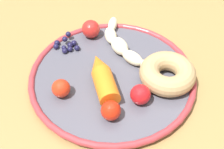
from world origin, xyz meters
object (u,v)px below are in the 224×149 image
(dining_table, at_px, (122,107))
(blueberry_pile, at_px, (67,44))
(tomato_extra, at_px, (91,29))
(plate, at_px, (112,76))
(carrot_orange, at_px, (103,77))
(banana, at_px, (124,46))
(tomato_near, at_px, (61,88))
(tomato_far, at_px, (140,95))
(donut, at_px, (168,73))
(tomato_mid, at_px, (111,110))

(dining_table, distance_m, blueberry_pile, 0.18)
(tomato_extra, bearing_deg, plate, -81.89)
(carrot_orange, xyz_separation_m, blueberry_pile, (-0.05, 0.12, -0.01))
(plate, xyz_separation_m, banana, (0.04, 0.06, 0.02))
(tomato_near, xyz_separation_m, tomato_far, (0.13, -0.05, 0.00))
(donut, bearing_deg, dining_table, 155.11)
(dining_table, bearing_deg, carrot_orange, -159.96)
(banana, bearing_deg, donut, -60.35)
(blueberry_pile, bearing_deg, tomato_mid, -75.70)
(dining_table, distance_m, donut, 0.15)
(tomato_near, xyz_separation_m, tomato_extra, (0.08, 0.15, 0.00))
(plate, distance_m, donut, 0.11)
(donut, height_order, blueberry_pile, donut)
(plate, distance_m, tomato_near, 0.10)
(plate, bearing_deg, tomato_near, -164.63)
(dining_table, distance_m, carrot_orange, 0.13)
(tomato_far, bearing_deg, donut, 30.00)
(tomato_mid, bearing_deg, blueberry_pile, 104.30)
(dining_table, distance_m, tomato_mid, 0.16)
(dining_table, height_order, donut, donut)
(blueberry_pile, xyz_separation_m, tomato_mid, (0.05, -0.19, 0.01))
(plate, xyz_separation_m, donut, (0.10, -0.04, 0.02))
(banana, relative_size, donut, 1.86)
(dining_table, bearing_deg, tomato_near, -168.56)
(banana, distance_m, blueberry_pile, 0.12)
(dining_table, bearing_deg, plate, 171.92)
(donut, distance_m, tomato_near, 0.20)
(tomato_mid, xyz_separation_m, tomato_extra, (0.01, 0.22, 0.00))
(tomato_extra, bearing_deg, dining_table, -72.99)
(dining_table, distance_m, banana, 0.13)
(donut, relative_size, tomato_near, 3.13)
(donut, bearing_deg, blueberry_pile, 141.24)
(carrot_orange, distance_m, blueberry_pile, 0.13)
(banana, xyz_separation_m, tomato_far, (-0.01, -0.14, 0.01))
(tomato_mid, bearing_deg, carrot_orange, 88.21)
(banana, distance_m, carrot_orange, 0.10)
(banana, bearing_deg, tomato_far, -92.54)
(banana, bearing_deg, tomato_mid, -111.93)
(carrot_orange, xyz_separation_m, donut, (0.12, -0.02, -0.00))
(blueberry_pile, height_order, tomato_near, tomato_near)
(tomato_far, xyz_separation_m, tomato_extra, (-0.05, 0.20, 0.00))
(dining_table, distance_m, tomato_near, 0.17)
(banana, relative_size, blueberry_pile, 3.65)
(donut, bearing_deg, carrot_orange, 170.74)
(carrot_orange, bearing_deg, donut, -9.26)
(blueberry_pile, distance_m, tomato_extra, 0.06)
(carrot_orange, bearing_deg, tomato_extra, 88.15)
(tomato_extra, bearing_deg, blueberry_pile, -157.12)
(banana, bearing_deg, carrot_orange, -126.99)
(tomato_mid, bearing_deg, donut, 25.42)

